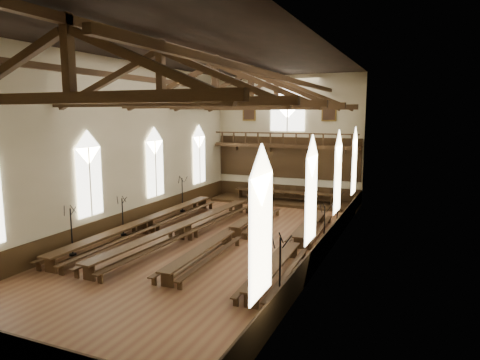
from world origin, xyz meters
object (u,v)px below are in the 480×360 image
object	(u,v)px
refectory_row_b	(183,228)
refectory_row_a	(146,223)
dais	(284,202)
candelabrum_left_near	(72,240)
refectory_row_c	(231,232)
high_table	(284,193)
candelabrum_right_near	(280,283)
candelabrum_right_mid	(324,234)
candelabrum_left_far	(182,201)
refectory_row_d	(295,243)
candelabrum_left_mid	(123,223)
candelabrum_right_far	(337,218)

from	to	relation	value
refectory_row_b	refectory_row_a	bearing A→B (deg)	178.44
dais	candelabrum_left_near	size ratio (longest dim) A/B	4.52
refectory_row_c	high_table	size ratio (longest dim) A/B	1.76
candelabrum_right_near	candelabrum_right_mid	world-z (taller)	candelabrum_right_near
refectory_row_c	candelabrum_left_far	world-z (taller)	candelabrum_left_far
refectory_row_d	candelabrum_right_near	xyz separation A→B (m)	(1.09, -5.93, 0.31)
refectory_row_a	high_table	bearing A→B (deg)	65.96
refectory_row_a	candelabrum_left_mid	xyz separation A→B (m)	(-0.83, -1.03, 0.11)
refectory_row_b	candelabrum_left_mid	bearing A→B (deg)	-164.45
refectory_row_a	candelabrum_left_near	bearing A→B (deg)	-99.56
candelabrum_left_near	candelabrum_right_far	world-z (taller)	candelabrum_left_near
candelabrum_left_near	candelabrum_right_far	bearing A→B (deg)	42.08
refectory_row_b	candelabrum_left_near	size ratio (longest dim) A/B	5.92
refectory_row_c	dais	xyz separation A→B (m)	(-0.39, 10.97, -0.43)
dais	high_table	size ratio (longest dim) A/B	1.42
candelabrum_left_far	candelabrum_right_near	bearing A→B (deg)	-46.72
refectory_row_c	candelabrum_right_near	distance (m)	8.09
candelabrum_left_far	candelabrum_right_near	distance (m)	16.19
candelabrum_left_near	dais	bearing A→B (deg)	70.12
refectory_row_c	refectory_row_d	bearing A→B (deg)	-8.12
refectory_row_b	candelabrum_right_near	distance (m)	9.80
high_table	candelabrum_left_mid	world-z (taller)	candelabrum_left_mid
refectory_row_d	candelabrum_left_far	world-z (taller)	candelabrum_left_far
refectory_row_a	candelabrum_right_mid	size ratio (longest dim) A/B	6.52
candelabrum_left_near	refectory_row_a	bearing A→B (deg)	80.44
refectory_row_c	refectory_row_a	bearing A→B (deg)	-176.92
candelabrum_right_mid	candelabrum_right_near	bearing A→B (deg)	-90.00
dais	candelabrum_left_far	world-z (taller)	candelabrum_left_far
candelabrum_right_far	high_table	bearing A→B (deg)	130.41
refectory_row_b	high_table	xyz separation A→B (m)	(2.42, 11.33, 0.25)
candelabrum_left_mid	candelabrum_right_near	xyz separation A→B (m)	(11.10, -5.14, 0.12)
candelabrum_right_mid	refectory_row_b	bearing A→B (deg)	-169.12
dais	candelabrum_right_mid	world-z (taller)	candelabrum_right_mid
refectory_row_a	candelabrum_left_mid	world-z (taller)	candelabrum_left_mid
refectory_row_a	refectory_row_d	world-z (taller)	refectory_row_a
candelabrum_right_mid	candelabrum_left_near	bearing A→B (deg)	-150.32
refectory_row_d	candelabrum_left_far	distance (m)	11.61
refectory_row_d	candelabrum_left_mid	xyz separation A→B (m)	(-10.01, -0.78, 0.19)
refectory_row_d	candelabrum_left_near	xyz separation A→B (m)	(-10.01, -4.68, 0.26)
refectory_row_a	candelabrum_left_far	bearing A→B (deg)	98.40
candelabrum_left_near	candelabrum_left_mid	distance (m)	3.90
candelabrum_left_far	candelabrum_left_near	bearing A→B (deg)	-90.00
refectory_row_b	candelabrum_left_near	distance (m)	5.95
candelabrum_right_mid	refectory_row_d	bearing A→B (deg)	-123.40
candelabrum_right_near	dais	bearing A→B (deg)	106.75
candelabrum_right_near	candelabrum_left_near	bearing A→B (deg)	173.59
candelabrum_left_far	refectory_row_d	bearing A→B (deg)	-30.35
candelabrum_left_mid	refectory_row_c	bearing A→B (deg)	11.91
refectory_row_b	refectory_row_c	xyz separation A→B (m)	(2.81, 0.36, -0.06)
dais	high_table	distance (m)	0.74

